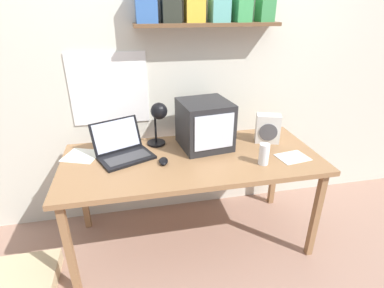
{
  "coord_description": "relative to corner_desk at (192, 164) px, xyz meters",
  "views": [
    {
      "loc": [
        -0.38,
        -1.82,
        1.72
      ],
      "look_at": [
        0.0,
        0.0,
        0.84
      ],
      "focal_mm": 28.0,
      "sensor_mm": 36.0,
      "label": 1
    }
  ],
  "objects": [
    {
      "name": "loose_paper_near_monitor",
      "position": [
        0.69,
        -0.15,
        0.06
      ],
      "size": [
        0.23,
        0.19,
        0.0
      ],
      "rotation": [
        0.0,
        0.0,
        0.15
      ],
      "color": "silver",
      "rests_on": "corner_desk"
    },
    {
      "name": "floor_cushion",
      "position": [
        -1.21,
        -0.24,
        -0.63
      ],
      "size": [
        0.46,
        0.46,
        0.11
      ],
      "color": "#C5B188",
      "rests_on": "ground_plane"
    },
    {
      "name": "laptop",
      "position": [
        -0.47,
        0.12,
        0.12
      ],
      "size": [
        0.44,
        0.42,
        0.23
      ],
      "rotation": [
        0.0,
        0.0,
        0.41
      ],
      "color": "black",
      "rests_on": "corner_desk"
    },
    {
      "name": "ground_plane",
      "position": [
        0.0,
        0.0,
        -0.69
      ],
      "size": [
        12.0,
        12.0,
        0.0
      ],
      "primitive_type": "plane",
      "color": "#9D7766"
    },
    {
      "name": "juice_glass",
      "position": [
        0.45,
        -0.19,
        0.12
      ],
      "size": [
        0.07,
        0.07,
        0.14
      ],
      "color": "white",
      "rests_on": "corner_desk"
    },
    {
      "name": "computer_mouse",
      "position": [
        -0.21,
        -0.05,
        0.07
      ],
      "size": [
        0.07,
        0.11,
        0.03
      ],
      "rotation": [
        0.0,
        0.0,
        -0.1
      ],
      "color": "black",
      "rests_on": "corner_desk"
    },
    {
      "name": "printed_handout",
      "position": [
        -0.76,
        0.17,
        0.06
      ],
      "size": [
        0.29,
        0.28,
        0.0
      ],
      "rotation": [
        0.0,
        0.0,
        -0.37
      ],
      "color": "white",
      "rests_on": "corner_desk"
    },
    {
      "name": "crt_monitor",
      "position": [
        0.13,
        0.16,
        0.23
      ],
      "size": [
        0.39,
        0.4,
        0.35
      ],
      "rotation": [
        0.0,
        0.0,
        0.13
      ],
      "color": "#232326",
      "rests_on": "corner_desk"
    },
    {
      "name": "desk_lamp",
      "position": [
        -0.2,
        0.21,
        0.3
      ],
      "size": [
        0.16,
        0.2,
        0.34
      ],
      "rotation": [
        0.0,
        0.0,
        0.38
      ],
      "color": "black",
      "rests_on": "corner_desk"
    },
    {
      "name": "corner_desk",
      "position": [
        0.0,
        0.0,
        0.0
      ],
      "size": [
        1.78,
        0.78,
        0.74
      ],
      "color": "#926944",
      "rests_on": "ground_plane"
    },
    {
      "name": "space_heater",
      "position": [
        0.62,
        0.14,
        0.17
      ],
      "size": [
        0.2,
        0.15,
        0.22
      ],
      "rotation": [
        0.0,
        0.0,
        -0.33
      ],
      "color": "silver",
      "rests_on": "corner_desk"
    },
    {
      "name": "back_wall",
      "position": [
        0.0,
        0.5,
        0.63
      ],
      "size": [
        5.6,
        0.24,
        2.6
      ],
      "color": "silver",
      "rests_on": "ground_plane"
    }
  ]
}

